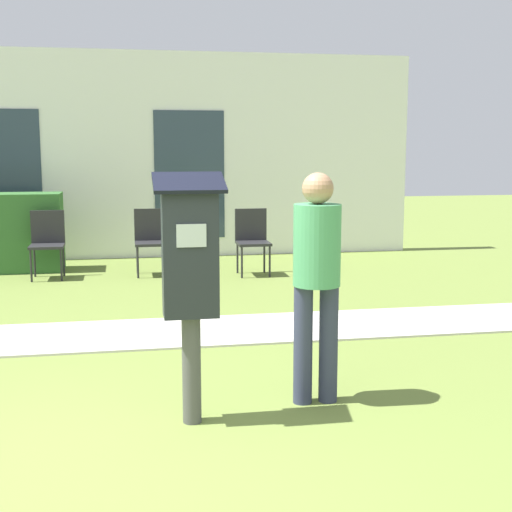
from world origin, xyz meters
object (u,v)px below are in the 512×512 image
outdoor_chair_middle (151,236)px  parking_meter (190,266)px  outdoor_chair_left (47,239)px  person_standing (317,270)px  outdoor_chair_right (252,236)px

outdoor_chair_middle → parking_meter: bearing=-106.4°
parking_meter → outdoor_chair_left: parking_meter is taller
person_standing → outdoor_chair_middle: size_ratio=1.76×
outdoor_chair_middle → outdoor_chair_left: bearing=164.2°
person_standing → outdoor_chair_middle: person_standing is taller
outdoor_chair_right → person_standing: bearing=-98.7°
outdoor_chair_left → outdoor_chair_middle: size_ratio=1.00×
outdoor_chair_left → outdoor_chair_middle: (1.37, 0.03, 0.00)m
parking_meter → person_standing: (0.87, 0.21, -0.09)m
person_standing → outdoor_chair_right: bearing=116.1°
outdoor_chair_left → parking_meter: bearing=-73.2°
parking_meter → outdoor_chair_left: bearing=104.7°
outdoor_chair_left → outdoor_chair_middle: bearing=3.1°
person_standing → outdoor_chair_middle: 5.32m
outdoor_chair_left → outdoor_chair_right: same height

